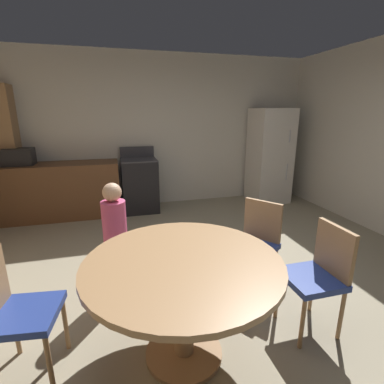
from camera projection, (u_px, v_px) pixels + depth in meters
ground_plane at (209, 294)px, 2.73m from camera, size 14.00×14.00×0.00m
wall_back at (158, 131)px, 5.20m from camera, size 5.98×0.12×2.70m
kitchen_counter at (59, 191)px, 4.64m from camera, size 1.93×0.60×0.90m
pantry_column at (5, 155)px, 4.46m from camera, size 0.44×0.36×2.10m
oven_range at (140, 185)px, 4.97m from camera, size 0.60×0.60×1.10m
refrigerator at (269, 156)px, 5.43m from camera, size 0.68×0.68×1.76m
microwave at (18, 157)px, 4.36m from camera, size 0.44×0.32×0.26m
dining_table at (183, 280)px, 1.90m from camera, size 1.32×1.32×0.76m
chair_east at (319, 272)px, 2.20m from camera, size 0.40×0.40×0.87m
chair_northeast at (256, 240)px, 2.74m from camera, size 0.56×0.56×0.87m
chair_west at (13, 309)px, 1.78m from camera, size 0.45×0.45×0.87m
person_child at (116, 236)px, 2.64m from camera, size 0.29×0.29×1.09m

